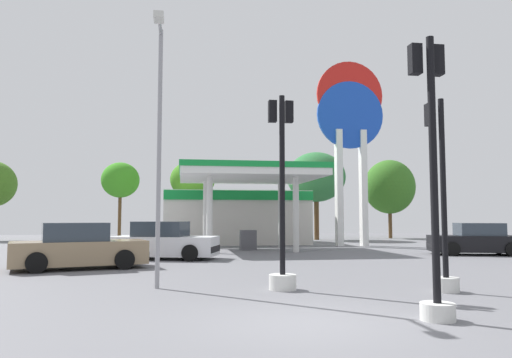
{
  "coord_description": "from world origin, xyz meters",
  "views": [
    {
      "loc": [
        -2.29,
        -8.4,
        1.83
      ],
      "look_at": [
        1.04,
        13.36,
        3.56
      ],
      "focal_mm": 34.14,
      "sensor_mm": 36.0,
      "label": 1
    }
  ],
  "objects_px": {
    "traffic_signal_1": "(433,199)",
    "corner_streetlamp": "(159,129)",
    "car_2": "(79,248)",
    "tree_3": "(316,177)",
    "traffic_signal_2": "(443,228)",
    "traffic_signal_0": "(282,221)",
    "tree_4": "(389,187)",
    "tree_1": "(120,180)",
    "station_pole_sign": "(350,127)",
    "car_0": "(477,240)",
    "tree_2": "(193,180)",
    "car_3": "(164,242)"
  },
  "relations": [
    {
      "from": "traffic_signal_0",
      "to": "tree_2",
      "type": "xyz_separation_m",
      "value": [
        -1.7,
        27.66,
        3.14
      ]
    },
    {
      "from": "tree_3",
      "to": "traffic_signal_2",
      "type": "bearing_deg",
      "value": -99.27
    },
    {
      "from": "tree_1",
      "to": "tree_3",
      "type": "bearing_deg",
      "value": -7.34
    },
    {
      "from": "car_2",
      "to": "tree_1",
      "type": "xyz_separation_m",
      "value": [
        -1.34,
        22.31,
        4.07
      ]
    },
    {
      "from": "station_pole_sign",
      "to": "traffic_signal_2",
      "type": "xyz_separation_m",
      "value": [
        -4.34,
        -18.63,
        -6.08
      ]
    },
    {
      "from": "tree_4",
      "to": "tree_3",
      "type": "bearing_deg",
      "value": -166.43
    },
    {
      "from": "car_3",
      "to": "corner_streetlamp",
      "type": "xyz_separation_m",
      "value": [
        0.16,
        -9.13,
        3.38
      ]
    },
    {
      "from": "car_2",
      "to": "tree_2",
      "type": "bearing_deg",
      "value": 78.37
    },
    {
      "from": "traffic_signal_0",
      "to": "tree_4",
      "type": "height_order",
      "value": "tree_4"
    },
    {
      "from": "car_0",
      "to": "car_2",
      "type": "relative_size",
      "value": 0.94
    },
    {
      "from": "car_3",
      "to": "traffic_signal_2",
      "type": "distance_m",
      "value": 12.8
    },
    {
      "from": "car_2",
      "to": "corner_streetlamp",
      "type": "height_order",
      "value": "corner_streetlamp"
    },
    {
      "from": "tree_4",
      "to": "corner_streetlamp",
      "type": "bearing_deg",
      "value": -124.05
    },
    {
      "from": "traffic_signal_0",
      "to": "tree_1",
      "type": "distance_m",
      "value": 29.41
    },
    {
      "from": "tree_2",
      "to": "traffic_signal_2",
      "type": "bearing_deg",
      "value": -78.97
    },
    {
      "from": "car_3",
      "to": "tree_4",
      "type": "relative_size",
      "value": 0.72
    },
    {
      "from": "station_pole_sign",
      "to": "car_0",
      "type": "relative_size",
      "value": 2.59
    },
    {
      "from": "traffic_signal_2",
      "to": "traffic_signal_1",
      "type": "bearing_deg",
      "value": -122.08
    },
    {
      "from": "traffic_signal_0",
      "to": "station_pole_sign",
      "type": "bearing_deg",
      "value": 65.06
    },
    {
      "from": "car_3",
      "to": "traffic_signal_2",
      "type": "bearing_deg",
      "value": -55.73
    },
    {
      "from": "car_3",
      "to": "traffic_signal_2",
      "type": "height_order",
      "value": "traffic_signal_2"
    },
    {
      "from": "car_0",
      "to": "traffic_signal_2",
      "type": "distance_m",
      "value": 13.28
    },
    {
      "from": "station_pole_sign",
      "to": "traffic_signal_1",
      "type": "distance_m",
      "value": 23.2
    },
    {
      "from": "traffic_signal_0",
      "to": "tree_2",
      "type": "height_order",
      "value": "tree_2"
    },
    {
      "from": "station_pole_sign",
      "to": "traffic_signal_0",
      "type": "distance_m",
      "value": 20.37
    },
    {
      "from": "car_0",
      "to": "traffic_signal_1",
      "type": "height_order",
      "value": "traffic_signal_1"
    },
    {
      "from": "traffic_signal_0",
      "to": "tree_1",
      "type": "relative_size",
      "value": 0.8
    },
    {
      "from": "station_pole_sign",
      "to": "tree_1",
      "type": "xyz_separation_m",
      "value": [
        -15.71,
        10.6,
        -2.84
      ]
    },
    {
      "from": "tree_1",
      "to": "car_3",
      "type": "bearing_deg",
      "value": -77.37
    },
    {
      "from": "tree_3",
      "to": "tree_1",
      "type": "bearing_deg",
      "value": 172.66
    },
    {
      "from": "traffic_signal_1",
      "to": "corner_streetlamp",
      "type": "height_order",
      "value": "corner_streetlamp"
    },
    {
      "from": "car_3",
      "to": "station_pole_sign",
      "type": "bearing_deg",
      "value": 35.0
    },
    {
      "from": "traffic_signal_1",
      "to": "tree_4",
      "type": "xyz_separation_m",
      "value": [
        13.44,
        31.94,
        2.31
      ]
    },
    {
      "from": "tree_2",
      "to": "tree_3",
      "type": "relative_size",
      "value": 0.9
    },
    {
      "from": "traffic_signal_1",
      "to": "car_3",
      "type": "bearing_deg",
      "value": 111.26
    },
    {
      "from": "car_2",
      "to": "tree_1",
      "type": "bearing_deg",
      "value": 93.43
    },
    {
      "from": "tree_4",
      "to": "tree_1",
      "type": "bearing_deg",
      "value": 179.18
    },
    {
      "from": "car_2",
      "to": "corner_streetlamp",
      "type": "relative_size",
      "value": 0.72
    },
    {
      "from": "car_0",
      "to": "car_3",
      "type": "relative_size",
      "value": 0.94
    },
    {
      "from": "corner_streetlamp",
      "to": "traffic_signal_1",
      "type": "bearing_deg",
      "value": -40.98
    },
    {
      "from": "car_2",
      "to": "traffic_signal_2",
      "type": "distance_m",
      "value": 12.22
    },
    {
      "from": "tree_1",
      "to": "tree_2",
      "type": "xyz_separation_m",
      "value": [
        5.8,
        -0.62,
        0.06
      ]
    },
    {
      "from": "car_3",
      "to": "tree_3",
      "type": "xyz_separation_m",
      "value": [
        11.63,
        16.64,
        4.35
      ]
    },
    {
      "from": "traffic_signal_2",
      "to": "car_0",
      "type": "bearing_deg",
      "value": 53.78
    },
    {
      "from": "car_2",
      "to": "car_3",
      "type": "distance_m",
      "value": 4.62
    },
    {
      "from": "station_pole_sign",
      "to": "car_0",
      "type": "distance_m",
      "value": 11.11
    },
    {
      "from": "car_3",
      "to": "traffic_signal_1",
      "type": "bearing_deg",
      "value": -68.74
    },
    {
      "from": "car_0",
      "to": "traffic_signal_0",
      "type": "height_order",
      "value": "traffic_signal_0"
    },
    {
      "from": "traffic_signal_2",
      "to": "tree_3",
      "type": "distance_m",
      "value": 27.77
    },
    {
      "from": "tree_3",
      "to": "traffic_signal_1",
      "type": "bearing_deg",
      "value": -101.85
    }
  ]
}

